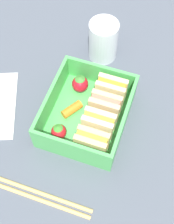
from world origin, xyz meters
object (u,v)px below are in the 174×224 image
Objects in this scene: sandwich_center at (99,123)px; sandwich_center_right at (92,142)px; sandwich_center_left at (105,106)px; strawberry_far_left at (80,84)px; chopstick_pair at (38,195)px; carrot_stick_far_left at (72,109)px; drinking_glass at (103,41)px; sandwich_left at (111,89)px; strawberry_left at (59,131)px.

sandwich_center and sandwich_center_right have the same top height.
sandwich_center is (3.76, 0.00, 0.00)cm from sandwich_center_left.
strawberry_far_left reaches higher than chopstick_pair.
carrot_stick_far_left is 0.21× the size of chopstick_pair.
chopstick_pair is (21.55, 0.27, -2.55)cm from strawberry_far_left.
sandwich_center is at bearing 158.09° from chopstick_pair.
sandwich_center is 18.38cm from drinking_glass.
sandwich_center is 1.49× the size of strawberry_far_left.
sandwich_center_right is at bearing 12.74° from drinking_glass.
strawberry_left is (10.94, -6.19, -0.81)cm from sandwich_left.
strawberry_far_left is at bearing -119.73° from sandwich_center_left.
chopstick_pair is at bearing -14.78° from sandwich_left.
sandwich_center is at bearing 0.00° from sandwich_center_left.
strawberry_far_left is at bearing -6.42° from drinking_glass.
sandwich_center_right is at bearing 28.83° from strawberry_far_left.
sandwich_center_right reaches higher than carrot_stick_far_left.
strawberry_far_left is 5.22cm from carrot_stick_far_left.
drinking_glass reaches higher than chopstick_pair.
drinking_glass is at bearing -154.54° from sandwich_left.
sandwich_left is at bearing 133.45° from carrot_stick_far_left.
sandwich_center_left is 1.49× the size of strawberry_far_left.
chopstick_pair is (16.41, -0.02, -1.64)cm from carrot_stick_far_left.
sandwich_center_left is 6.98cm from strawberry_far_left.
carrot_stick_far_left is (-2.07, -5.75, -1.50)cm from sandwich_center.
strawberry_far_left is 0.20× the size of chopstick_pair.
strawberry_left is (7.18, -6.19, -0.81)cm from sandwich_center_left.
carrot_stick_far_left is at bearing -135.42° from sandwich_center_right.
sandwich_left is 12.59cm from strawberry_left.
sandwich_left is 3.76cm from sandwich_center_left.
carrot_stick_far_left is 5.55cm from strawberry_left.
sandwich_center is 9.42cm from strawberry_far_left.
sandwich_left is 1.00× the size of sandwich_center.
sandwich_left is 0.65× the size of drinking_glass.
strawberry_far_left is at bearing -179.28° from chopstick_pair.
sandwich_center is (7.52, 0.00, 0.00)cm from sandwich_left.
sandwich_center_left reaches higher than strawberry_left.
drinking_glass is (-15.64, 0.89, 2.31)cm from carrot_stick_far_left.
chopstick_pair is (10.92, 0.42, -2.33)cm from strawberry_left.
strawberry_far_left reaches higher than strawberry_left.
drinking_glass reaches higher than sandwich_center.
strawberry_far_left is 1.13× the size of strawberry_left.
sandwich_center_left is 14.80cm from drinking_glass.
chopstick_pair is (18.10, -5.77, -3.14)cm from sandwich_center_left.
sandwich_center_left is (3.76, 0.00, 0.00)cm from sandwich_left.
sandwich_center_right is 12.53cm from strawberry_far_left.
sandwich_left is at bearing 150.49° from strawberry_left.
drinking_glass reaches higher than carrot_stick_far_left.
carrot_stick_far_left is 1.20× the size of strawberry_left.
sandwich_center is 1.41× the size of carrot_stick_far_left.
sandwich_left is 11.32cm from drinking_glass.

